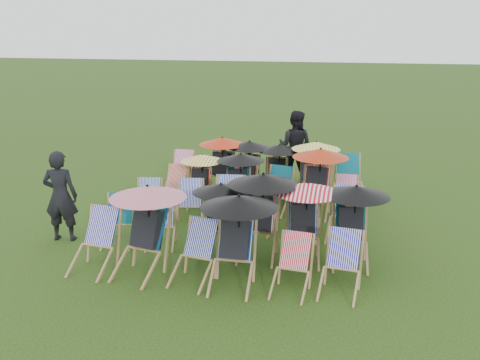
% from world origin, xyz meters
% --- Properties ---
extents(ground, '(100.00, 100.00, 0.00)m').
position_xyz_m(ground, '(0.00, 0.00, 0.00)').
color(ground, black).
rests_on(ground, ground).
extents(deckchair_0, '(0.72, 0.95, 0.97)m').
position_xyz_m(deckchair_0, '(-2.03, -2.22, 0.48)').
color(deckchair_0, '#A07C4B').
rests_on(deckchair_0, ground).
extents(deckchair_1, '(1.22, 1.31, 1.45)m').
position_xyz_m(deckchair_1, '(-1.18, -2.18, 0.77)').
color(deckchair_1, '#A07C4B').
rests_on(deckchair_1, ground).
extents(deckchair_2, '(0.75, 0.93, 0.92)m').
position_xyz_m(deckchair_2, '(-0.31, -2.27, 0.46)').
color(deckchair_2, '#A07C4B').
rests_on(deckchair_2, ground).
extents(deckchair_3, '(1.19, 1.24, 1.41)m').
position_xyz_m(deckchair_3, '(0.33, -2.26, 0.75)').
color(deckchair_3, '#A07C4B').
rests_on(deckchair_3, ground).
extents(deckchair_4, '(0.64, 0.83, 0.83)m').
position_xyz_m(deckchair_4, '(1.22, -2.30, 0.42)').
color(deckchair_4, '#A07C4B').
rests_on(deckchair_4, ground).
extents(deckchair_5, '(0.69, 0.89, 0.89)m').
position_xyz_m(deckchair_5, '(1.94, -2.18, 0.45)').
color(deckchair_5, '#A07C4B').
rests_on(deckchair_5, ground).
extents(deckchair_6, '(0.72, 0.89, 0.86)m').
position_xyz_m(deckchair_6, '(-2.11, -1.13, 0.43)').
color(deckchair_6, '#A07C4B').
rests_on(deckchair_6, ground).
extents(deckchair_7, '(0.69, 0.85, 0.82)m').
position_xyz_m(deckchair_7, '(-1.33, -1.04, 0.41)').
color(deckchair_7, '#A07C4B').
rests_on(deckchair_7, ground).
extents(deckchair_8, '(1.01, 1.05, 1.20)m').
position_xyz_m(deckchair_8, '(-0.27, -0.99, 0.63)').
color(deckchair_8, '#A07C4B').
rests_on(deckchair_8, ground).
extents(deckchair_9, '(1.22, 1.28, 1.44)m').
position_xyz_m(deckchair_9, '(0.50, -1.07, 0.76)').
color(deckchair_9, '#A07C4B').
rests_on(deckchair_9, ground).
extents(deckchair_10, '(1.13, 1.20, 1.34)m').
position_xyz_m(deckchair_10, '(1.27, -1.08, 0.70)').
color(deckchair_10, '#A07C4B').
rests_on(deckchair_10, ground).
extents(deckchair_11, '(1.12, 1.18, 1.33)m').
position_xyz_m(deckchair_11, '(2.07, -1.06, 0.70)').
color(deckchair_11, '#A07C4B').
rests_on(deckchair_11, ground).
extents(deckchair_12, '(0.69, 0.86, 0.84)m').
position_xyz_m(deckchair_12, '(-2.02, 0.06, 0.42)').
color(deckchair_12, '#A07C4B').
rests_on(deckchair_12, ground).
extents(deckchair_13, '(0.71, 0.89, 0.86)m').
position_xyz_m(deckchair_13, '(-1.14, 0.09, 0.43)').
color(deckchair_13, '#A07C4B').
rests_on(deckchair_13, ground).
extents(deckchair_14, '(0.74, 0.96, 0.97)m').
position_xyz_m(deckchair_14, '(-0.33, 0.09, 0.49)').
color(deckchair_14, '#A07C4B').
rests_on(deckchair_14, ground).
extents(deckchair_15, '(0.72, 0.90, 0.88)m').
position_xyz_m(deckchair_15, '(0.34, 0.06, 0.44)').
color(deckchair_15, '#A07C4B').
rests_on(deckchair_15, ground).
extents(deckchair_16, '(0.65, 0.86, 0.89)m').
position_xyz_m(deckchair_16, '(1.21, -0.03, 0.45)').
color(deckchair_16, '#A07C4B').
rests_on(deckchair_16, ground).
extents(deckchair_17, '(0.71, 0.92, 0.94)m').
position_xyz_m(deckchair_17, '(1.93, 0.01, 0.47)').
color(deckchair_17, '#A07C4B').
rests_on(deckchair_17, ground).
extents(deckchair_18, '(0.69, 0.87, 0.86)m').
position_xyz_m(deckchair_18, '(-1.87, 1.13, 0.43)').
color(deckchair_18, '#A07C4B').
rests_on(deckchair_18, ground).
extents(deckchair_19, '(0.97, 1.05, 1.15)m').
position_xyz_m(deckchair_19, '(-1.25, 1.27, 0.61)').
color(deckchair_19, '#A07C4B').
rests_on(deckchair_19, ground).
extents(deckchair_20, '(1.03, 1.12, 1.22)m').
position_xyz_m(deckchair_20, '(-0.37, 1.23, 0.65)').
color(deckchair_20, '#A07C4B').
rests_on(deckchair_20, ground).
extents(deckchair_21, '(0.77, 0.96, 0.93)m').
position_xyz_m(deckchair_21, '(0.44, 1.23, 0.47)').
color(deckchair_21, '#A07C4B').
rests_on(deckchair_21, ground).
extents(deckchair_22, '(1.18, 1.24, 1.40)m').
position_xyz_m(deckchair_22, '(1.30, 1.27, 0.74)').
color(deckchair_22, '#A07C4B').
rests_on(deckchair_22, ground).
extents(deckchair_23, '(0.56, 0.77, 0.82)m').
position_xyz_m(deckchair_23, '(1.91, 1.25, 0.41)').
color(deckchair_23, '#A07C4B').
rests_on(deckchair_23, ground).
extents(deckchair_24, '(0.59, 0.83, 0.90)m').
position_xyz_m(deckchair_24, '(-2.10, 2.40, 0.45)').
color(deckchair_24, '#A07C4B').
rests_on(deckchair_24, ground).
extents(deckchair_25, '(1.10, 1.17, 1.31)m').
position_xyz_m(deckchair_25, '(-1.11, 2.40, 0.69)').
color(deckchair_25, '#A07C4B').
rests_on(deckchair_25, ground).
extents(deckchair_26, '(1.05, 1.10, 1.25)m').
position_xyz_m(deckchair_26, '(-0.43, 2.40, 0.66)').
color(deckchair_26, '#A07C4B').
rests_on(deckchair_26, ground).
extents(deckchair_27, '(1.03, 1.11, 1.22)m').
position_xyz_m(deckchair_27, '(0.32, 2.33, 0.65)').
color(deckchair_27, '#A07C4B').
rests_on(deckchair_27, ground).
extents(deckchair_28, '(1.11, 1.17, 1.32)m').
position_xyz_m(deckchair_28, '(1.14, 2.33, 0.70)').
color(deckchair_28, '#A07C4B').
rests_on(deckchair_28, ground).
extents(deckchair_29, '(0.82, 1.02, 1.00)m').
position_xyz_m(deckchair_29, '(1.97, 2.42, 0.50)').
color(deckchair_29, '#A07C4B').
rests_on(deckchair_29, ground).
extents(person_left, '(0.68, 0.50, 1.71)m').
position_xyz_m(person_left, '(-3.20, -1.18, 0.86)').
color(person_left, black).
rests_on(person_left, ground).
extents(person_rear, '(1.00, 0.85, 1.82)m').
position_xyz_m(person_rear, '(0.55, 3.70, 0.91)').
color(person_rear, black).
rests_on(person_rear, ground).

